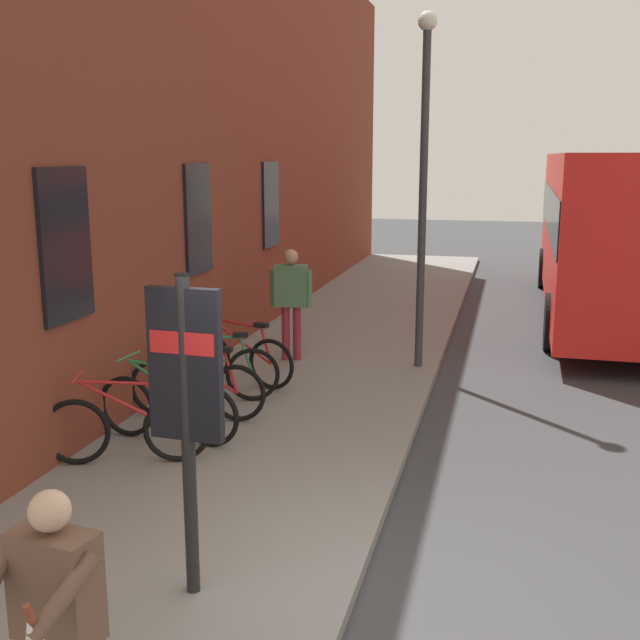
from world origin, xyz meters
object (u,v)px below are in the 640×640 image
at_px(bicycle_by_door, 168,409).
at_px(bicycle_beside_lamp, 197,388).
at_px(pedestrian_near_bus, 291,293).
at_px(street_lamp, 424,163).
at_px(bicycle_under_window, 213,373).
at_px(tourist_with_hotdogs, 54,604).
at_px(bicycle_end_of_row, 240,358).
at_px(transit_info_sign, 186,385).
at_px(city_bus, 612,225).
at_px(bicycle_nearest_sign, 127,428).

bearing_deg(bicycle_by_door, bicycle_beside_lamp, -0.57).
xyz_separation_m(pedestrian_near_bus, street_lamp, (0.10, -2.01, 2.00)).
xyz_separation_m(bicycle_under_window, street_lamp, (2.40, -2.42, 2.69)).
xyz_separation_m(bicycle_beside_lamp, tourist_with_hotdogs, (-5.38, -1.52, 0.59)).
height_order(bicycle_end_of_row, street_lamp, street_lamp).
bearing_deg(transit_info_sign, city_bus, -19.04).
xyz_separation_m(transit_info_sign, tourist_with_hotdogs, (-1.77, -0.04, -0.62)).
distance_m(transit_info_sign, street_lamp, 6.92).
xyz_separation_m(bicycle_by_door, tourist_with_hotdogs, (-4.57, -1.53, 0.59)).
relative_size(bicycle_under_window, bicycle_end_of_row, 0.99).
distance_m(bicycle_by_door, city_bus, 10.96).
bearing_deg(bicycle_beside_lamp, bicycle_nearest_sign, 174.34).
distance_m(bicycle_nearest_sign, bicycle_under_window, 2.19).
relative_size(bicycle_by_door, pedestrian_near_bus, 1.00).
height_order(city_bus, tourist_with_hotdogs, city_bus).
height_order(transit_info_sign, city_bus, city_bus).
relative_size(city_bus, street_lamp, 2.03).
height_order(bicycle_end_of_row, tourist_with_hotdogs, tourist_with_hotdogs).
bearing_deg(street_lamp, bicycle_under_window, 134.85).
distance_m(bicycle_beside_lamp, pedestrian_near_bus, 3.09).
height_order(bicycle_beside_lamp, tourist_with_hotdogs, tourist_with_hotdogs).
relative_size(bicycle_under_window, street_lamp, 0.33).
xyz_separation_m(bicycle_end_of_row, street_lamp, (1.59, -2.34, 2.69)).
distance_m(bicycle_nearest_sign, bicycle_beside_lamp, 1.51).
distance_m(bicycle_nearest_sign, city_bus, 11.62).
bearing_deg(bicycle_end_of_row, pedestrian_near_bus, -12.43).
xyz_separation_m(bicycle_beside_lamp, street_lamp, (3.09, -2.36, 2.69)).
xyz_separation_m(bicycle_end_of_row, pedestrian_near_bus, (1.49, -0.33, 0.69)).
bearing_deg(city_bus, bicycle_by_door, 148.60).
distance_m(bicycle_by_door, street_lamp, 5.30).
height_order(bicycle_by_door, street_lamp, street_lamp).
height_order(bicycle_by_door, city_bus, city_bus).
bearing_deg(pedestrian_near_bus, bicycle_nearest_sign, 173.77).
bearing_deg(city_bus, bicycle_end_of_row, 140.97).
bearing_deg(pedestrian_near_bus, bicycle_by_door, 174.74).
height_order(city_bus, street_lamp, street_lamp).
height_order(bicycle_by_door, bicycle_under_window, same).
bearing_deg(transit_info_sign, tourist_with_hotdogs, -178.81).
bearing_deg(pedestrian_near_bus, bicycle_under_window, 170.07).
bearing_deg(street_lamp, bicycle_by_door, 148.82).
xyz_separation_m(bicycle_under_window, tourist_with_hotdogs, (-6.07, -1.58, 0.59)).
bearing_deg(bicycle_end_of_row, bicycle_under_window, 174.71).
bearing_deg(bicycle_end_of_row, city_bus, -39.03).
bearing_deg(transit_info_sign, bicycle_by_door, 28.12).
relative_size(bicycle_by_door, tourist_with_hotdogs, 1.12).
distance_m(bicycle_beside_lamp, bicycle_under_window, 0.69).
relative_size(bicycle_end_of_row, transit_info_sign, 0.72).
relative_size(bicycle_nearest_sign, pedestrian_near_bus, 0.96).
relative_size(city_bus, tourist_with_hotdogs, 6.67).
bearing_deg(bicycle_nearest_sign, bicycle_end_of_row, -3.10).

